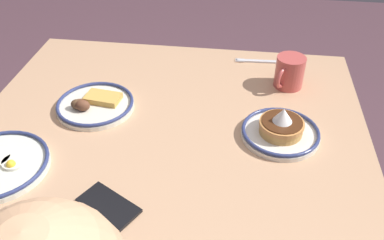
{
  "coord_description": "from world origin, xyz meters",
  "views": [
    {
      "loc": [
        -0.19,
        0.94,
        1.47
      ],
      "look_at": [
        -0.07,
        0.03,
        0.77
      ],
      "focal_mm": 38.72,
      "sensor_mm": 36.0,
      "label": 1
    }
  ],
  "objects_px": {
    "plate_near_main": "(281,130)",
    "cell_phone": "(109,205)",
    "coffee_mug": "(289,72)",
    "fork_near": "(262,61)",
    "plate_far_companion": "(95,104)"
  },
  "relations": [
    {
      "from": "fork_near",
      "to": "plate_far_companion",
      "type": "bearing_deg",
      "value": 35.22
    },
    {
      "from": "coffee_mug",
      "to": "plate_near_main",
      "type": "bearing_deg",
      "value": 83.07
    },
    {
      "from": "fork_near",
      "to": "plate_near_main",
      "type": "bearing_deg",
      "value": 96.96
    },
    {
      "from": "plate_far_companion",
      "to": "cell_phone",
      "type": "xyz_separation_m",
      "value": [
        -0.15,
        0.37,
        -0.01
      ]
    },
    {
      "from": "plate_near_main",
      "to": "coffee_mug",
      "type": "height_order",
      "value": "coffee_mug"
    },
    {
      "from": "coffee_mug",
      "to": "plate_far_companion",
      "type": "bearing_deg",
      "value": 19.45
    },
    {
      "from": "plate_far_companion",
      "to": "cell_phone",
      "type": "distance_m",
      "value": 0.4
    },
    {
      "from": "plate_near_main",
      "to": "plate_far_companion",
      "type": "relative_size",
      "value": 0.93
    },
    {
      "from": "plate_near_main",
      "to": "cell_phone",
      "type": "distance_m",
      "value": 0.5
    },
    {
      "from": "coffee_mug",
      "to": "cell_phone",
      "type": "relative_size",
      "value": 0.82
    },
    {
      "from": "plate_near_main",
      "to": "plate_far_companion",
      "type": "distance_m",
      "value": 0.55
    },
    {
      "from": "coffee_mug",
      "to": "fork_near",
      "type": "relative_size",
      "value": 0.62
    },
    {
      "from": "plate_near_main",
      "to": "fork_near",
      "type": "height_order",
      "value": "plate_near_main"
    },
    {
      "from": "cell_phone",
      "to": "fork_near",
      "type": "bearing_deg",
      "value": -86.12
    },
    {
      "from": "cell_phone",
      "to": "fork_near",
      "type": "distance_m",
      "value": 0.8
    }
  ]
}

